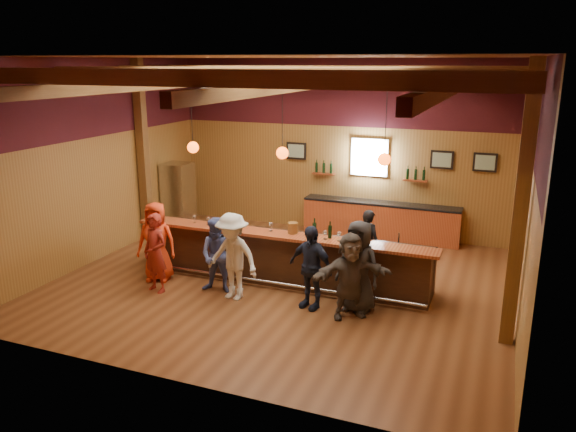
{
  "coord_description": "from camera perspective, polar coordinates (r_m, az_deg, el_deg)",
  "views": [
    {
      "loc": [
        4.08,
        -10.03,
        4.44
      ],
      "look_at": [
        0.0,
        0.3,
        1.35
      ],
      "focal_mm": 35.0,
      "sensor_mm": 36.0,
      "label": 1
    }
  ],
  "objects": [
    {
      "name": "customer_brown",
      "position": [
        9.97,
        6.33,
        -6.05
      ],
      "size": [
        1.46,
        1.21,
        1.57
      ],
      "primitive_type": "imported",
      "rotation": [
        0.0,
        0.0,
        0.6
      ],
      "color": "#4F463F",
      "rests_on": "ground"
    },
    {
      "name": "window",
      "position": [
        14.56,
        8.28,
        5.93
      ],
      "size": [
        0.95,
        0.09,
        0.95
      ],
      "color": "silver",
      "rests_on": "room"
    },
    {
      "name": "bartender",
      "position": [
        11.93,
        8.12,
        -2.75
      ],
      "size": [
        0.62,
        0.51,
        1.46
      ],
      "primitive_type": "imported",
      "rotation": [
        0.0,
        0.0,
        2.79
      ],
      "color": "black",
      "rests_on": "ground"
    },
    {
      "name": "customer_orange",
      "position": [
        11.89,
        -13.2,
        -2.54
      ],
      "size": [
        0.92,
        0.71,
        1.67
      ],
      "primitive_type": "imported",
      "rotation": [
        0.0,
        0.0,
        0.24
      ],
      "color": "red",
      "rests_on": "ground"
    },
    {
      "name": "customer_denim",
      "position": [
        11.08,
        -7.1,
        -3.99
      ],
      "size": [
        0.8,
        0.65,
        1.51
      ],
      "primitive_type": "imported",
      "rotation": [
        0.0,
        0.0,
        0.11
      ],
      "color": "#515EA2",
      "rests_on": "ground"
    },
    {
      "name": "glass_b",
      "position": [
        12.03,
        -9.51,
        -0.11
      ],
      "size": [
        0.08,
        0.08,
        0.18
      ],
      "color": "silver",
      "rests_on": "bar_counter"
    },
    {
      "name": "customer_redvest",
      "position": [
        11.32,
        -13.32,
        -3.67
      ],
      "size": [
        0.66,
        0.52,
        1.59
      ],
      "primitive_type": "imported",
      "rotation": [
        0.0,
        0.0,
        -0.27
      ],
      "color": "maroon",
      "rests_on": "ground"
    },
    {
      "name": "back_bar_cabinet",
      "position": [
        14.6,
        9.36,
        -0.43
      ],
      "size": [
        4.0,
        0.52,
        0.95
      ],
      "color": "maroon",
      "rests_on": "ground"
    },
    {
      "name": "glass_g",
      "position": [
        10.73,
        5.22,
        -1.84
      ],
      "size": [
        0.08,
        0.08,
        0.19
      ],
      "color": "silver",
      "rests_on": "bar_counter"
    },
    {
      "name": "ice_bucket",
      "position": [
        11.16,
        0.49,
        -1.22
      ],
      "size": [
        0.2,
        0.2,
        0.22
      ],
      "primitive_type": "cylinder",
      "color": "brown",
      "rests_on": "bar_counter"
    },
    {
      "name": "stainless_fridge",
      "position": [
        15.46,
        -11.07,
        2.01
      ],
      "size": [
        0.7,
        0.7,
        1.8
      ],
      "primitive_type": "cube",
      "color": "silver",
      "rests_on": "ground"
    },
    {
      "name": "bar_counter",
      "position": [
        11.64,
        -0.2,
        -4.12
      ],
      "size": [
        6.3,
        1.07,
        1.11
      ],
      "color": "black",
      "rests_on": "ground"
    },
    {
      "name": "customer_dark",
      "position": [
        10.22,
        7.17,
        -5.11
      ],
      "size": [
        0.93,
        0.71,
        1.71
      ],
      "primitive_type": "imported",
      "rotation": [
        0.0,
        0.0,
        -0.22
      ],
      "color": "#262628",
      "rests_on": "ground"
    },
    {
      "name": "glass_c",
      "position": [
        11.85,
        -8.11,
        -0.31
      ],
      "size": [
        0.08,
        0.08,
        0.18
      ],
      "color": "silver",
      "rests_on": "bar_counter"
    },
    {
      "name": "glass_d",
      "position": [
        11.57,
        -5.4,
        -0.64
      ],
      "size": [
        0.07,
        0.07,
        0.17
      ],
      "color": "silver",
      "rests_on": "bar_counter"
    },
    {
      "name": "glass_a",
      "position": [
        12.43,
        -12.66,
        0.3
      ],
      "size": [
        0.09,
        0.09,
        0.2
      ],
      "color": "silver",
      "rests_on": "bar_counter"
    },
    {
      "name": "wine_shelves",
      "position": [
        14.57,
        8.15,
        4.22
      ],
      "size": [
        3.0,
        0.18,
        0.3
      ],
      "color": "maroon",
      "rests_on": "room"
    },
    {
      "name": "glass_h",
      "position": [
        10.57,
        7.97,
        -2.26
      ],
      "size": [
        0.08,
        0.08,
        0.17
      ],
      "color": "silver",
      "rests_on": "bar_counter"
    },
    {
      "name": "glass_e",
      "position": [
        11.3,
        -1.75,
        -0.88
      ],
      "size": [
        0.09,
        0.09,
        0.19
      ],
      "color": "silver",
      "rests_on": "bar_counter"
    },
    {
      "name": "framed_pictures",
      "position": [
        14.37,
        11.65,
        5.85
      ],
      "size": [
        5.35,
        0.05,
        0.45
      ],
      "color": "black",
      "rests_on": "room"
    },
    {
      "name": "bottle_b",
      "position": [
        10.89,
        4.28,
        -1.58
      ],
      "size": [
        0.07,
        0.07,
        0.34
      ],
      "color": "black",
      "rests_on": "bar_counter"
    },
    {
      "name": "glass_f",
      "position": [
        10.82,
        3.79,
        -1.7
      ],
      "size": [
        0.08,
        0.08,
        0.18
      ],
      "color": "silver",
      "rests_on": "bar_counter"
    },
    {
      "name": "pendant_lights",
      "position": [
        10.97,
        -0.58,
        6.46
      ],
      "size": [
        4.24,
        0.24,
        1.37
      ],
      "color": "black",
      "rests_on": "room"
    },
    {
      "name": "customer_white",
      "position": [
        10.71,
        -5.65,
        -4.12
      ],
      "size": [
        1.19,
        0.8,
        1.7
      ],
      "primitive_type": "imported",
      "rotation": [
        0.0,
        0.0,
        -0.16
      ],
      "color": "silver",
      "rests_on": "ground"
    },
    {
      "name": "bottle_a",
      "position": [
        10.96,
        2.71,
        -1.37
      ],
      "size": [
        0.08,
        0.08,
        0.37
      ],
      "color": "black",
      "rests_on": "bar_counter"
    },
    {
      "name": "customer_navy",
      "position": [
        10.31,
        2.31,
        -5.2
      ],
      "size": [
        1.0,
        0.64,
        1.58
      ],
      "primitive_type": "imported",
      "rotation": [
        0.0,
        0.0,
        -0.29
      ],
      "color": "#1C2238",
      "rests_on": "ground"
    },
    {
      "name": "room",
      "position": [
        10.95,
        -0.47,
        9.11
      ],
      "size": [
        9.04,
        9.0,
        4.52
      ],
      "color": "brown",
      "rests_on": "ground"
    }
  ]
}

